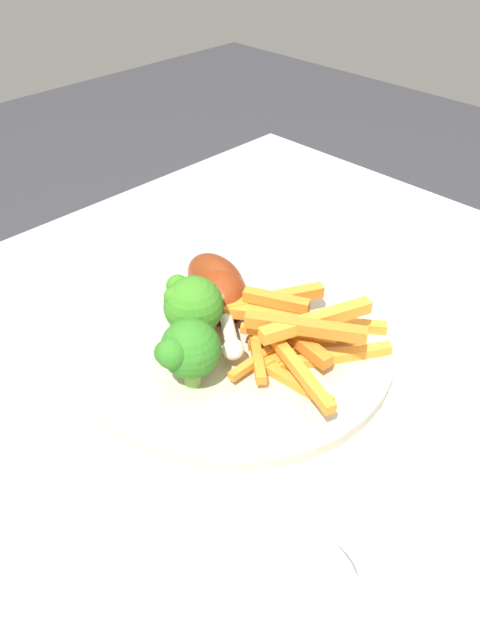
% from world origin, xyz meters
% --- Properties ---
extents(dining_table, '(0.93, 0.67, 0.75)m').
position_xyz_m(dining_table, '(0.00, 0.00, 0.61)').
color(dining_table, '#B7B7BC').
rests_on(dining_table, ground_plane).
extents(dinner_plate, '(0.30, 0.30, 0.01)m').
position_xyz_m(dinner_plate, '(-0.05, 0.00, 0.76)').
color(dinner_plate, beige).
rests_on(dinner_plate, dining_table).
extents(broccoli_floret_front, '(0.06, 0.05, 0.06)m').
position_xyz_m(broccoli_floret_front, '(0.02, 0.02, 0.81)').
color(broccoli_floret_front, '#76A64D').
rests_on(broccoli_floret_front, dinner_plate).
extents(broccoli_floret_middle, '(0.06, 0.06, 0.08)m').
position_xyz_m(broccoli_floret_middle, '(-0.01, -0.01, 0.81)').
color(broccoli_floret_middle, '#7AB74A').
rests_on(broccoli_floret_middle, dinner_plate).
extents(carrot_fries_pile, '(0.16, 0.15, 0.05)m').
position_xyz_m(carrot_fries_pile, '(-0.08, 0.05, 0.78)').
color(carrot_fries_pile, orange).
rests_on(carrot_fries_pile, dinner_plate).
extents(chicken_drumstick_near, '(0.05, 0.13, 0.05)m').
position_xyz_m(chicken_drumstick_near, '(-0.08, -0.05, 0.79)').
color(chicken_drumstick_near, '#521B0A').
rests_on(chicken_drumstick_near, dinner_plate).
extents(chicken_drumstick_far, '(0.10, 0.12, 0.05)m').
position_xyz_m(chicken_drumstick_far, '(-0.06, -0.03, 0.79)').
color(chicken_drumstick_far, '#5A1B09').
rests_on(chicken_drumstick_far, dinner_plate).
extents(fork, '(0.18, 0.07, 0.00)m').
position_xyz_m(fork, '(-0.29, -0.12, 0.76)').
color(fork, silver).
rests_on(fork, dining_table).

